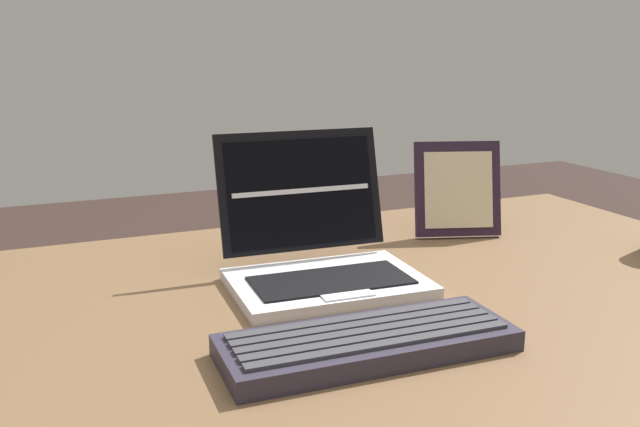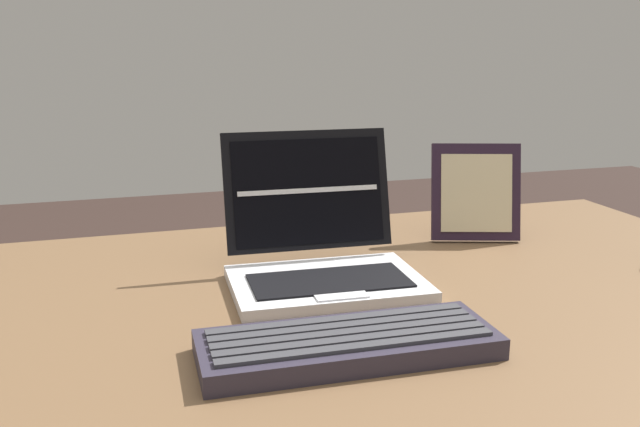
{
  "view_description": "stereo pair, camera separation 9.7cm",
  "coord_description": "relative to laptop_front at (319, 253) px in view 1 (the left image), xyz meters",
  "views": [
    {
      "loc": [
        -0.35,
        -0.83,
        1.06
      ],
      "look_at": [
        0.01,
        0.04,
        0.82
      ],
      "focal_mm": 39.2,
      "sensor_mm": 36.0,
      "label": 1
    },
    {
      "loc": [
        -0.26,
        -0.86,
        1.06
      ],
      "look_at": [
        0.01,
        0.04,
        0.82
      ],
      "focal_mm": 39.2,
      "sensor_mm": 36.0,
      "label": 2
    }
  ],
  "objects": [
    {
      "name": "photo_frame",
      "position": [
        0.32,
        0.13,
        0.04
      ],
      "size": [
        0.16,
        0.1,
        0.17
      ],
      "color": "black",
      "rests_on": "desk"
    },
    {
      "name": "desk",
      "position": [
        -0.02,
        -0.07,
        -0.16
      ],
      "size": [
        1.47,
        0.82,
        0.71
      ],
      "color": "brown",
      "rests_on": "ground"
    },
    {
      "name": "laptop_front",
      "position": [
        0.0,
        0.0,
        0.0
      ],
      "size": [
        0.28,
        0.25,
        0.21
      ],
      "color": "silver",
      "rests_on": "desk"
    },
    {
      "name": "external_keyboard",
      "position": [
        -0.04,
        -0.24,
        -0.03
      ],
      "size": [
        0.34,
        0.13,
        0.03
      ],
      "color": "#2D2837",
      "rests_on": "desk"
    }
  ]
}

